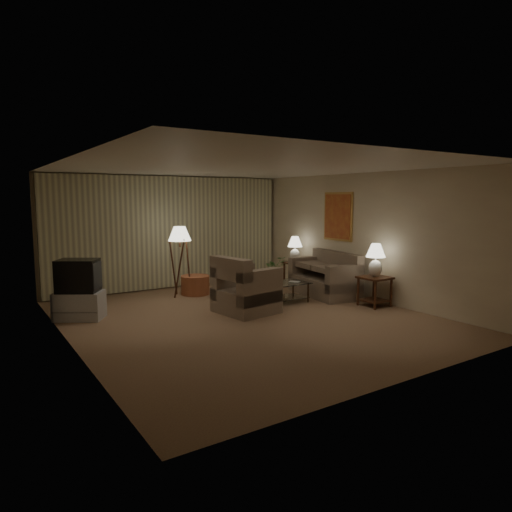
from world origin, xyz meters
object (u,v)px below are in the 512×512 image
(ottoman, at_px, (195,285))
(side_table_near, at_px, (375,286))
(sofa, at_px, (324,278))
(floor_lamp, at_px, (180,260))
(coffee_table, at_px, (281,290))
(table_lamp_far, at_px, (295,247))
(crt_tv, at_px, (78,276))
(armchair, at_px, (246,290))
(vase, at_px, (275,280))
(table_lamp_near, at_px, (376,257))
(tv_cabinet, at_px, (79,305))
(side_table_far, at_px, (295,270))

(ottoman, bearing_deg, side_table_near, -50.14)
(sofa, distance_m, floor_lamp, 3.22)
(side_table_near, height_order, coffee_table, side_table_near)
(table_lamp_far, bearing_deg, floor_lamp, 171.66)
(coffee_table, distance_m, crt_tv, 3.93)
(armchair, distance_m, vase, 0.89)
(armchair, xyz_separation_m, table_lamp_near, (2.43, -0.99, 0.57))
(table_lamp_near, bearing_deg, tv_cabinet, 157.02)
(armchair, distance_m, table_lamp_near, 2.68)
(table_lamp_near, bearing_deg, vase, 141.53)
(armchair, height_order, crt_tv, crt_tv)
(side_table_far, relative_size, table_lamp_far, 0.95)
(armchair, height_order, table_lamp_near, table_lamp_near)
(sofa, bearing_deg, side_table_far, -178.98)
(armchair, height_order, coffee_table, armchair)
(armchair, xyz_separation_m, floor_lamp, (-0.45, 2.03, 0.38))
(sofa, distance_m, crt_tv, 5.14)
(side_table_far, relative_size, floor_lamp, 0.39)
(sofa, distance_m, side_table_near, 1.36)
(sofa, xyz_separation_m, ottoman, (-2.37, 1.67, -0.17))
(coffee_table, height_order, tv_cabinet, tv_cabinet)
(crt_tv, height_order, ottoman, crt_tv)
(coffee_table, bearing_deg, side_table_far, 43.49)
(side_table_near, height_order, crt_tv, crt_tv)
(sofa, bearing_deg, tv_cabinet, -91.75)
(sofa, distance_m, tv_cabinet, 5.12)
(side_table_far, xyz_separation_m, table_lamp_far, (-0.00, 0.00, 0.57))
(table_lamp_near, relative_size, ottoman, 1.04)
(armchair, bearing_deg, table_lamp_far, -64.32)
(ottoman, bearing_deg, armchair, -87.33)
(sofa, height_order, side_table_far, sofa)
(vase, bearing_deg, tv_cabinet, 165.25)
(side_table_far, xyz_separation_m, crt_tv, (-5.20, -0.39, 0.39))
(side_table_near, relative_size, table_lamp_near, 0.90)
(table_lamp_near, bearing_deg, side_table_near, -165.96)
(side_table_far, relative_size, tv_cabinet, 0.62)
(side_table_far, bearing_deg, side_table_near, -90.00)
(armchair, bearing_deg, vase, -80.99)
(side_table_near, bearing_deg, crt_tv, 157.02)
(floor_lamp, height_order, ottoman, floor_lamp)
(floor_lamp, bearing_deg, sofa, -31.53)
(table_lamp_near, xyz_separation_m, floor_lamp, (-2.87, 3.02, -0.18))
(sofa, relative_size, ottoman, 3.07)
(table_lamp_far, distance_m, coffee_table, 2.08)
(floor_lamp, distance_m, ottoman, 0.70)
(crt_tv, distance_m, ottoman, 2.86)
(side_table_near, bearing_deg, armchair, 157.77)
(vase, bearing_deg, coffee_table, 0.00)
(coffee_table, height_order, crt_tv, crt_tv)
(coffee_table, relative_size, crt_tv, 1.42)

